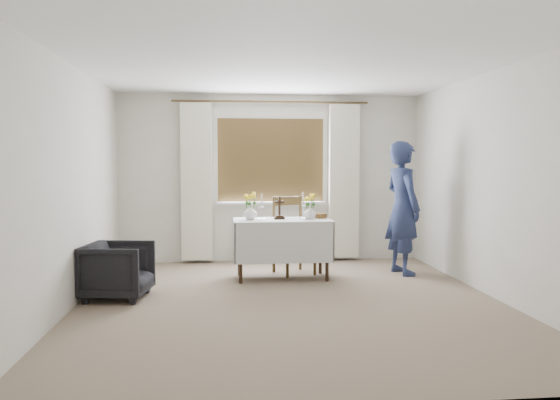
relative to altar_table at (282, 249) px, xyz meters
The scene contains 12 objects.
ground 1.28m from the altar_table, 91.79° to the right, with size 5.00×5.00×0.00m, color gray.
altar_table is the anchor object (origin of this frame).
wooden_chair 0.37m from the altar_table, 55.67° to the left, with size 0.48×0.48×1.03m, color #4E391A, non-canonical shape.
armchair 2.08m from the altar_table, 155.84° to the right, with size 0.66×0.68×0.62m, color black.
person 1.71m from the altar_table, ahead, with size 0.65×0.42×1.77m, color navy.
radiator 1.20m from the altar_table, 91.82° to the left, with size 1.10×0.10×0.60m, color silver.
wooden_cross 0.53m from the altar_table, 126.85° to the left, with size 0.14×0.10×0.29m, color black, non-canonical shape.
candlestick_left 0.61m from the altar_table, behind, with size 0.10×0.10×0.33m, color white, non-canonical shape.
candlestick_right 0.62m from the altar_table, ahead, with size 0.10×0.10×0.35m, color white, non-canonical shape.
flower_vase_left 0.62m from the altar_table, behind, with size 0.17×0.17×0.18m, color white.
flower_vase_right 0.59m from the altar_table, ahead, with size 0.16×0.16×0.17m, color white.
wicker_basket 0.67m from the altar_table, 11.99° to the left, with size 0.17×0.17×0.07m, color brown.
Camera 1 is at (-0.70, -5.68, 1.49)m, focal length 35.00 mm.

